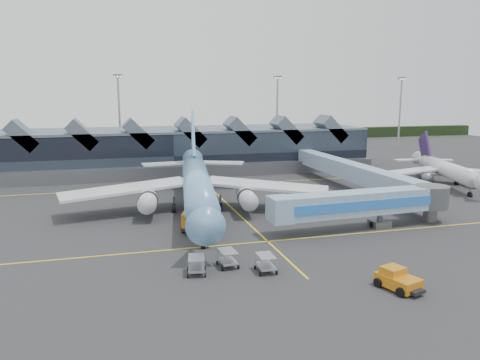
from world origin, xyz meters
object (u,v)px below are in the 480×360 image
object	(u,v)px
jet_bridge	(373,203)
fuel_truck	(194,214)
regional_jet	(444,169)
main_airliner	(197,182)
pushback_tug	(398,280)

from	to	relation	value
jet_bridge	fuel_truck	size ratio (longest dim) A/B	2.98
regional_jet	jet_bridge	bearing A→B (deg)	-126.66
main_airliner	fuel_truck	size ratio (longest dim) A/B	5.30
main_airliner	pushback_tug	bearing A→B (deg)	-61.27
regional_jet	jet_bridge	size ratio (longest dim) A/B	1.09
pushback_tug	jet_bridge	bearing A→B (deg)	48.42
main_airliner	jet_bridge	size ratio (longest dim) A/B	1.78
main_airliner	fuel_truck	bearing A→B (deg)	-94.98
main_airliner	pushback_tug	world-z (taller)	main_airliner
regional_jet	fuel_truck	xyz separation A→B (m)	(-51.36, -15.41, -1.50)
regional_jet	jet_bridge	world-z (taller)	regional_jet
regional_jet	fuel_truck	size ratio (longest dim) A/B	3.25
main_airliner	pushback_tug	size ratio (longest dim) A/B	10.02
pushback_tug	regional_jet	bearing A→B (deg)	30.24
fuel_truck	pushback_tug	size ratio (longest dim) A/B	1.89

